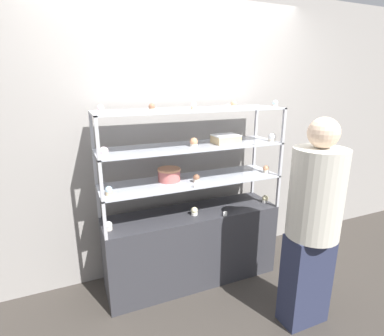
{
  "coord_description": "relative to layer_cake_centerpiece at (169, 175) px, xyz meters",
  "views": [
    {
      "loc": [
        -0.96,
        -2.24,
        1.79
      ],
      "look_at": [
        0.0,
        0.0,
        1.09
      ],
      "focal_mm": 28.0,
      "sensor_mm": 36.0,
      "label": 1
    }
  ],
  "objects": [
    {
      "name": "customer_figure",
      "position": [
        0.78,
        -0.86,
        -0.19
      ],
      "size": [
        0.37,
        0.37,
        1.58
      ],
      "color": "#282D47",
      "rests_on": "ground_plane"
    },
    {
      "name": "sheet_cake_frosted",
      "position": [
        0.49,
        -0.07,
        0.28
      ],
      "size": [
        0.22,
        0.17,
        0.07
      ],
      "color": "#DBBC84",
      "rests_on": "display_riser_middle"
    },
    {
      "name": "cupcake_5",
      "position": [
        0.9,
        -0.13,
        -0.02
      ],
      "size": [
        0.05,
        0.05,
        0.07
      ],
      "color": "beige",
      "rests_on": "display_riser_lower"
    },
    {
      "name": "cupcake_4",
      "position": [
        0.2,
        -0.13,
        -0.02
      ],
      "size": [
        0.05,
        0.05,
        0.07
      ],
      "color": "beige",
      "rests_on": "display_riser_lower"
    },
    {
      "name": "ground_plane",
      "position": [
        0.19,
        -0.05,
        -1.04
      ],
      "size": [
        20.0,
        20.0,
        0.0
      ],
      "primitive_type": "plane",
      "color": "#38332D"
    },
    {
      "name": "price_tag_0",
      "position": [
        0.41,
        -0.24,
        -0.33
      ],
      "size": [
        0.04,
        0.0,
        0.04
      ],
      "color": "white",
      "rests_on": "display_base"
    },
    {
      "name": "back_wall",
      "position": [
        0.19,
        0.31,
        0.26
      ],
      "size": [
        8.0,
        0.05,
        2.6
      ],
      "color": "gray",
      "rests_on": "ground_plane"
    },
    {
      "name": "cupcake_10",
      "position": [
        -0.17,
        -0.15,
        0.57
      ],
      "size": [
        0.05,
        0.05,
        0.06
      ],
      "color": "beige",
      "rests_on": "display_riser_upper"
    },
    {
      "name": "display_riser_middle",
      "position": [
        0.19,
        -0.05,
        0.23
      ],
      "size": [
        1.56,
        0.43,
        0.3
      ],
      "color": "#B7B7BC",
      "rests_on": "display_riser_lower"
    },
    {
      "name": "cupcake_12",
      "position": [
        0.54,
        -0.1,
        0.57
      ],
      "size": [
        0.05,
        0.05,
        0.06
      ],
      "color": "beige",
      "rests_on": "display_riser_upper"
    },
    {
      "name": "price_tag_1",
      "position": [
        0.14,
        -0.24,
        -0.03
      ],
      "size": [
        0.04,
        0.0,
        0.04
      ],
      "color": "white",
      "rests_on": "display_riser_lower"
    },
    {
      "name": "price_tag_3",
      "position": [
        0.4,
        -0.24,
        0.57
      ],
      "size": [
        0.04,
        0.0,
        0.04
      ],
      "color": "white",
      "rests_on": "display_riser_upper"
    },
    {
      "name": "cupcake_3",
      "position": [
        -0.52,
        -0.14,
        -0.02
      ],
      "size": [
        0.05,
        0.05,
        0.07
      ],
      "color": "#CCB28C",
      "rests_on": "display_riser_lower"
    },
    {
      "name": "price_tag_2",
      "position": [
        0.69,
        -0.24,
        0.27
      ],
      "size": [
        0.04,
        0.0,
        0.04
      ],
      "color": "white",
      "rests_on": "display_riser_middle"
    },
    {
      "name": "display_riser_lower",
      "position": [
        0.19,
        -0.05,
        -0.07
      ],
      "size": [
        1.56,
        0.43,
        0.3
      ],
      "color": "#B7B7BC",
      "rests_on": "display_base"
    },
    {
      "name": "display_riser_upper",
      "position": [
        0.19,
        -0.05,
        0.53
      ],
      "size": [
        1.56,
        0.43,
        0.3
      ],
      "color": "#B7B7BC",
      "rests_on": "display_riser_middle"
    },
    {
      "name": "display_base",
      "position": [
        0.19,
        -0.05,
        -0.7
      ],
      "size": [
        1.56,
        0.43,
        0.68
      ],
      "color": "#333338",
      "rests_on": "ground_plane"
    },
    {
      "name": "cupcake_6",
      "position": [
        -0.54,
        -0.17,
        0.28
      ],
      "size": [
        0.07,
        0.07,
        0.07
      ],
      "color": "beige",
      "rests_on": "display_riser_middle"
    },
    {
      "name": "cupcake_7",
      "position": [
        0.19,
        -0.09,
        0.28
      ],
      "size": [
        0.07,
        0.07,
        0.07
      ],
      "color": "beige",
      "rests_on": "display_riser_middle"
    },
    {
      "name": "cupcake_2",
      "position": [
        0.92,
        -0.12,
        -0.32
      ],
      "size": [
        0.06,
        0.06,
        0.07
      ],
      "color": "white",
      "rests_on": "display_base"
    },
    {
      "name": "cupcake_0",
      "position": [
        -0.54,
        -0.11,
        -0.32
      ],
      "size": [
        0.06,
        0.06,
        0.07
      ],
      "color": "beige",
      "rests_on": "display_base"
    },
    {
      "name": "cupcake_11",
      "position": [
        0.18,
        -0.08,
        0.57
      ],
      "size": [
        0.05,
        0.05,
        0.06
      ],
      "color": "#CCB28C",
      "rests_on": "display_riser_upper"
    },
    {
      "name": "cupcake_1",
      "position": [
        0.18,
        -0.12,
        -0.32
      ],
      "size": [
        0.06,
        0.06,
        0.07
      ],
      "color": "white",
      "rests_on": "display_base"
    },
    {
      "name": "cupcake_9",
      "position": [
        -0.52,
        -0.09,
        0.57
      ],
      "size": [
        0.05,
        0.05,
        0.06
      ],
      "color": "white",
      "rests_on": "display_riser_upper"
    },
    {
      "name": "cupcake_8",
      "position": [
        0.91,
        -0.16,
        0.28
      ],
      "size": [
        0.07,
        0.07,
        0.07
      ],
      "color": "beige",
      "rests_on": "display_riser_middle"
    },
    {
      "name": "cupcake_13",
      "position": [
        0.92,
        -0.16,
        0.57
      ],
      "size": [
        0.05,
        0.05,
        0.06
      ],
      "color": "beige",
      "rests_on": "display_riser_upper"
    },
    {
      "name": "layer_cake_centerpiece",
      "position": [
        0.0,
        0.0,
        0.0
      ],
      "size": [
        0.19,
        0.19,
        0.11
      ],
      "color": "#C66660",
      "rests_on": "display_riser_lower"
    }
  ]
}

